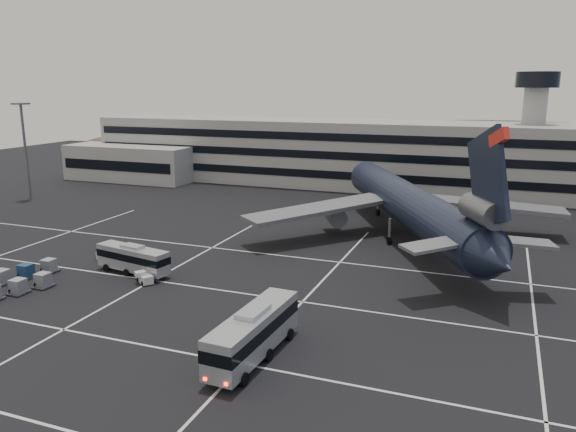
# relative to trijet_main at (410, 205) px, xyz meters

# --- Properties ---
(ground) EXTENTS (260.00, 260.00, 0.00)m
(ground) POSITION_rel_trijet_main_xyz_m (-18.31, -31.11, -5.25)
(ground) COLOR black
(ground) RESTS_ON ground
(lane_markings) EXTENTS (90.00, 55.62, 0.01)m
(lane_markings) POSITION_rel_trijet_main_xyz_m (-17.36, -30.38, -5.24)
(lane_markings) COLOR silver
(lane_markings) RESTS_ON ground
(terminal) EXTENTS (125.00, 26.00, 24.00)m
(terminal) POSITION_rel_trijet_main_xyz_m (-21.26, 40.04, 1.68)
(terminal) COLOR gray
(terminal) RESTS_ON ground
(hills) EXTENTS (352.00, 180.00, 44.00)m
(hills) POSITION_rel_trijet_main_xyz_m (-0.32, 138.89, -17.32)
(hills) COLOR #38332B
(hills) RESTS_ON ground
(lightpole_left) EXTENTS (2.40, 2.40, 18.28)m
(lightpole_left) POSITION_rel_trijet_main_xyz_m (-73.31, 3.89, 6.57)
(lightpole_left) COLOR slate
(lightpole_left) RESTS_ON ground
(trijet_main) EXTENTS (42.60, 53.39, 18.08)m
(trijet_main) POSITION_rel_trijet_main_xyz_m (0.00, 0.00, 0.00)
(trijet_main) COLOR black
(trijet_main) RESTS_ON ground
(bus_near) EXTENTS (3.51, 12.11, 4.23)m
(bus_near) POSITION_rel_trijet_main_xyz_m (-6.00, -39.81, -2.94)
(bus_near) COLOR #9DA0A5
(bus_near) RESTS_ON ground
(bus_far) EXTENTS (10.07, 4.05, 3.46)m
(bus_far) POSITION_rel_trijet_main_xyz_m (-27.79, -25.81, -3.35)
(bus_far) COLOR #9DA0A5
(bus_far) RESTS_ON ground
(tug_a) EXTENTS (1.52, 2.45, 1.53)m
(tug_a) POSITION_rel_trijet_main_xyz_m (-34.56, -22.32, -4.57)
(tug_a) COLOR silver
(tug_a) RESTS_ON ground
(tug_b) EXTENTS (2.53, 2.35, 1.40)m
(tug_b) POSITION_rel_trijet_main_xyz_m (-24.52, -28.17, -4.63)
(tug_b) COLOR silver
(tug_b) RESTS_ON ground
(uld_cluster) EXTENTS (9.39, 13.97, 1.64)m
(uld_cluster) POSITION_rel_trijet_main_xyz_m (-37.67, -35.36, -4.45)
(uld_cluster) COLOR #2D2D30
(uld_cluster) RESTS_ON ground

